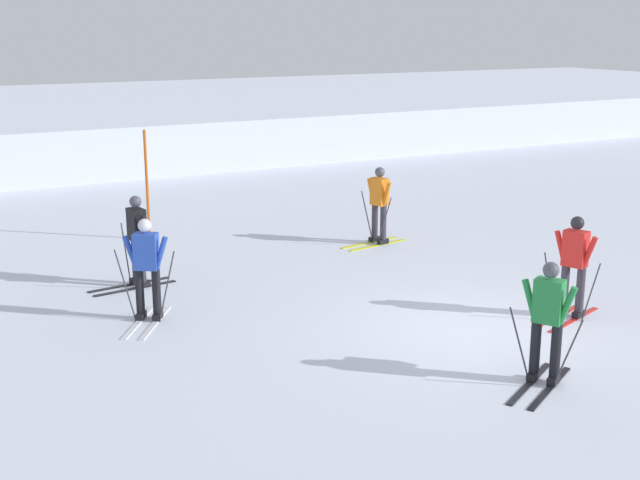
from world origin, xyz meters
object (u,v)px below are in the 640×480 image
skier_blue (147,267)px  skier_black (137,238)px  skier_green (548,316)px  skier_orange (379,203)px  skier_red (574,264)px  trail_marker_pole (147,185)px

skier_blue → skier_black: (0.40, 1.91, -0.00)m
skier_green → skier_black: same height
skier_black → skier_orange: bearing=5.7°
skier_orange → skier_red: same height
skier_green → trail_marker_pole: (-2.38, 10.20, 0.28)m
skier_orange → skier_green: bearing=-104.9°
skier_blue → skier_green: 6.38m
skier_blue → skier_black: bearing=78.2°
trail_marker_pole → skier_red: bearing=-61.0°
skier_orange → trail_marker_pole: size_ratio=0.69×
skier_blue → skier_red: size_ratio=1.00×
skier_orange → trail_marker_pole: trail_marker_pole is taller
skier_green → trail_marker_pole: size_ratio=0.69×
skier_green → skier_blue: bearing=128.9°
skier_green → skier_black: (-3.61, 6.88, -0.04)m
skier_blue → skier_orange: bearing=22.4°
skier_black → trail_marker_pole: bearing=69.8°
skier_orange → skier_green: 7.69m
skier_blue → skier_orange: size_ratio=1.00×
trail_marker_pole → skier_blue: bearing=-107.2°
skier_orange → trail_marker_pole: (-4.37, 2.76, 0.32)m
skier_green → skier_black: 7.77m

